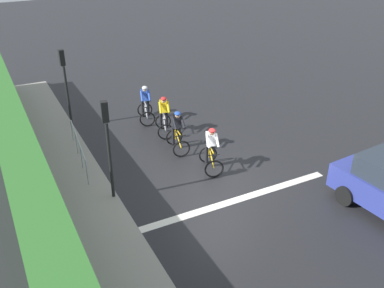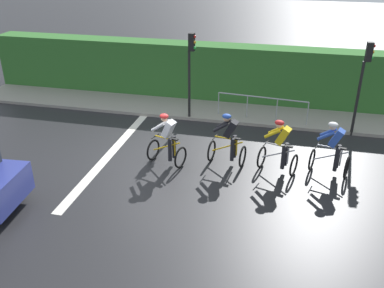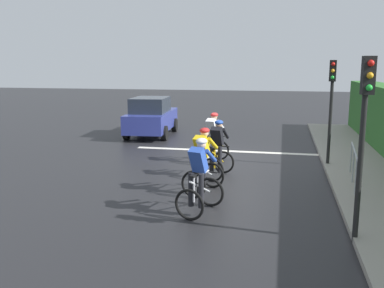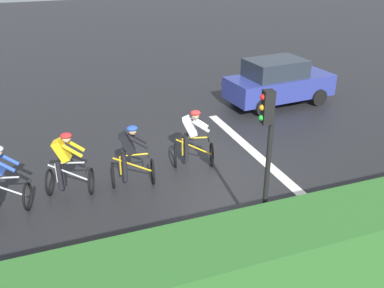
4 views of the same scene
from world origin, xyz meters
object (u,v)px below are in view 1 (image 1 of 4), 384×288
Objects in this scene: pedestrian_railing_kerbside at (78,144)px; cyclist_second at (164,116)px; traffic_light_near_crossing at (107,137)px; traffic_light_far_junction at (65,77)px; cyclist_fourth at (211,150)px; cyclist_lead at (145,104)px; cyclist_mid at (177,132)px.

cyclist_second is at bearing 12.65° from pedestrian_railing_kerbside.
cyclist_second is at bearing 46.41° from traffic_light_near_crossing.
cyclist_second is 0.50× the size of traffic_light_far_junction.
cyclist_fourth is 3.93m from traffic_light_near_crossing.
cyclist_lead reaches higher than pedestrian_railing_kerbside.
traffic_light_far_junction is (-3.58, 5.89, 1.43)m from cyclist_fourth.
traffic_light_far_junction is at bearing 162.14° from cyclist_lead.
pedestrian_railing_kerbside is (-0.46, -3.33, -1.44)m from traffic_light_far_junction.
cyclist_mid reaches higher than pedestrian_railing_kerbside.
traffic_light_far_junction is (-3.14, 4.06, 1.43)m from cyclist_mid.
traffic_light_near_crossing reaches higher than cyclist_fourth.
cyclist_lead is 4.23m from pedestrian_railing_kerbside.
cyclist_fourth is 0.50× the size of traffic_light_near_crossing.
cyclist_lead is 0.50× the size of traffic_light_near_crossing.
cyclist_lead is at bearing 95.94° from cyclist_fourth.
cyclist_second is at bearing -37.27° from traffic_light_far_junction.
cyclist_mid is at bearing -52.24° from traffic_light_far_junction.
traffic_light_near_crossing is 1.00× the size of traffic_light_far_junction.
cyclist_lead is 0.50× the size of traffic_light_far_junction.
cyclist_fourth is 0.50× the size of traffic_light_far_junction.
cyclist_fourth is (0.30, -3.39, 0.00)m from cyclist_second.
cyclist_lead is at bearing 58.00° from traffic_light_near_crossing.
traffic_light_far_junction is 3.66m from pedestrian_railing_kerbside.
traffic_light_far_junction is at bearing 127.76° from cyclist_mid.
traffic_light_far_junction is at bearing 89.26° from traffic_light_near_crossing.
cyclist_fourth is at bearing -84.99° from cyclist_second.
cyclist_fourth is (0.51, -4.90, 0.00)m from cyclist_lead.
cyclist_mid is at bearing -11.33° from pedestrian_railing_kerbside.
cyclist_lead is at bearing 98.02° from cyclist_second.
cyclist_second is 3.40m from cyclist_fourth.
cyclist_second is 1.00× the size of cyclist_mid.
pedestrian_railing_kerbside is at bearing -167.35° from cyclist_second.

